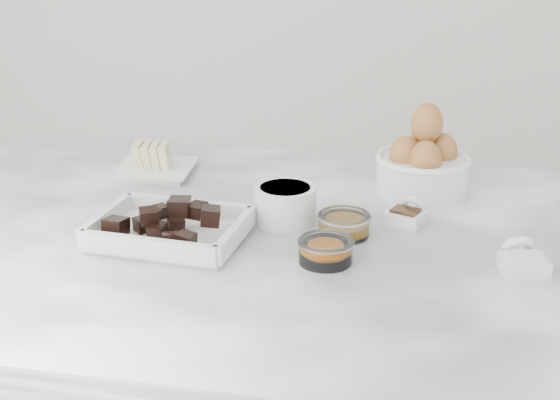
# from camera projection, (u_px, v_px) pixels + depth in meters

# --- Properties ---
(marble_slab) EXTENTS (1.20, 0.80, 0.04)m
(marble_slab) POSITION_uv_depth(u_px,v_px,m) (263.00, 244.00, 1.16)
(marble_slab) COLOR white
(marble_slab) RESTS_ON cabinet
(chocolate_dish) EXTENTS (0.23, 0.18, 0.06)m
(chocolate_dish) POSITION_uv_depth(u_px,v_px,m) (169.00, 225.00, 1.12)
(chocolate_dish) COLOR white
(chocolate_dish) RESTS_ON marble_slab
(butter_plate) EXTENTS (0.14, 0.14, 0.06)m
(butter_plate) POSITION_uv_depth(u_px,v_px,m) (154.00, 163.00, 1.39)
(butter_plate) COLOR white
(butter_plate) RESTS_ON marble_slab
(sugar_ramekin) EXTENTS (0.09, 0.09, 0.06)m
(sugar_ramekin) POSITION_uv_depth(u_px,v_px,m) (285.00, 203.00, 1.17)
(sugar_ramekin) COLOR white
(sugar_ramekin) RESTS_ON marble_slab
(egg_bowl) EXTENTS (0.16, 0.16, 0.15)m
(egg_bowl) POSITION_uv_depth(u_px,v_px,m) (423.00, 164.00, 1.29)
(egg_bowl) COLOR white
(egg_bowl) RESTS_ON marble_slab
(honey_bowl) EXTENTS (0.08, 0.08, 0.03)m
(honey_bowl) POSITION_uv_depth(u_px,v_px,m) (344.00, 224.00, 1.13)
(honey_bowl) COLOR white
(honey_bowl) RESTS_ON marble_slab
(zest_bowl) EXTENTS (0.08, 0.08, 0.03)m
(zest_bowl) POSITION_uv_depth(u_px,v_px,m) (326.00, 250.00, 1.05)
(zest_bowl) COLOR white
(zest_bowl) RESTS_ON marble_slab
(vanilla_spoon) EXTENTS (0.07, 0.08, 0.04)m
(vanilla_spoon) POSITION_uv_depth(u_px,v_px,m) (407.00, 214.00, 1.18)
(vanilla_spoon) COLOR white
(vanilla_spoon) RESTS_ON marble_slab
(salt_spoon) EXTENTS (0.07, 0.08, 0.04)m
(salt_spoon) POSITION_uv_depth(u_px,v_px,m) (522.00, 259.00, 1.03)
(salt_spoon) COLOR white
(salt_spoon) RESTS_ON marble_slab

